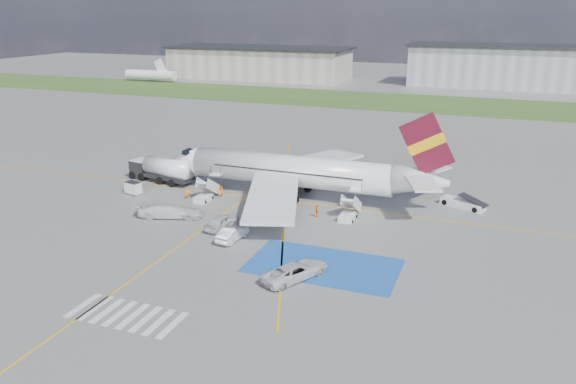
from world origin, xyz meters
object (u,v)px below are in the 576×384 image
Objects in this scene: airliner at (302,172)px; car_silver_a at (222,222)px; gpu_cart at (133,189)px; car_silver_b at (232,233)px; belt_loader at (463,204)px; van_white_b at (170,208)px; van_white_a at (295,268)px; fuel_tanker at (162,172)px.

car_silver_a is at bearing -109.70° from airliner.
car_silver_b is at bearing -13.92° from gpu_cart.
van_white_b is at bearing -129.66° from belt_loader.
van_white_a reaches higher than car_silver_a.
belt_loader is at bearing 16.12° from fuel_tanker.
car_silver_b is at bearing -4.38° from van_white_a.
gpu_cart is at bearing -83.49° from fuel_tanker.
van_white_b is at bearing -43.13° from fuel_tanker.
van_white_b is (9.03, -5.63, 0.34)m from gpu_cart.
van_white_b is at bearing -1.24° from car_silver_a.
airliner reaches higher than fuel_tanker.
fuel_tanker is 20.18m from car_silver_a.
belt_loader is 1.31× the size of car_silver_b.
van_white_a is at bearing -133.81° from van_white_b.
van_white_a is (11.62, -8.34, 0.18)m from car_silver_a.
belt_loader is 34.88m from van_white_b.
fuel_tanker is at bearing -9.22° from van_white_a.
van_white_b reaches higher than car_silver_b.
van_white_a is at bearing -16.22° from gpu_cart.
car_silver_b is 0.80× the size of van_white_b.
gpu_cart is 0.40× the size of van_white_b.
van_white_a is at bearing 153.24° from car_silver_b.
car_silver_a is (15.70, -12.66, -0.64)m from fuel_tanker.
airliner is 16.68× the size of gpu_cart.
car_silver_a is at bearing -121.74° from belt_loader.
van_white_a is at bearing -92.84° from belt_loader.
van_white_a reaches higher than car_silver_b.
car_silver_b is (-2.14, -15.55, -2.66)m from airliner.
gpu_cart is at bearing 0.05° from van_white_a.
van_white_a is at bearing -26.97° from fuel_tanker.
gpu_cart is 0.38× the size of belt_loader.
van_white_a is (9.09, -5.83, 0.24)m from car_silver_b.
car_silver_a is at bearing -38.71° from car_silver_b.
airliner is at bearing -61.65° from van_white_b.
van_white_b is (-31.21, -15.57, 0.66)m from belt_loader.
airliner is at bearing 11.67° from fuel_tanker.
gpu_cart reaches higher than car_silver_a.
airliner reaches higher than belt_loader.
van_white_b reaches higher than belt_loader.
fuel_tanker reaches higher than van_white_a.
fuel_tanker is 2.22× the size of car_silver_a.
gpu_cart reaches higher than car_silver_b.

